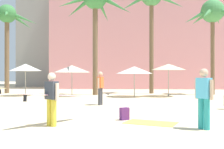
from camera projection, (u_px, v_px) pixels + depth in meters
ground at (89, 140)px, 6.70m from camera, size 120.00×120.00×0.00m
hotel_pink at (144, 24)px, 34.97m from camera, size 21.33×8.76×15.51m
hotel_tower_gray at (74, 2)px, 42.58m from camera, size 13.30×11.00×25.07m
palm_tree_left at (95, 5)px, 21.96m from camera, size 5.54×5.69×8.44m
palm_tree_center at (152, 3)px, 23.73m from camera, size 5.29×5.41×9.03m
palm_tree_right at (7, 21)px, 24.07m from camera, size 5.01×4.81×7.48m
palm_tree_far_right at (213, 15)px, 22.30m from camera, size 4.62×4.36×7.44m
cafe_umbrella_0 at (169, 67)px, 20.34m from camera, size 2.43×2.43×2.33m
cafe_umbrella_3 at (72, 69)px, 20.74m from camera, size 2.67×2.67×2.24m
cafe_umbrella_4 at (26, 67)px, 21.02m from camera, size 2.34×2.34×2.36m
cafe_umbrella_5 at (134, 70)px, 20.00m from camera, size 2.57×2.57×2.14m
beach_towel at (151, 123)px, 9.01m from camera, size 1.82×1.46×0.01m
backpack at (124, 114)px, 9.64m from camera, size 0.35×0.34×0.42m
person_mid_right at (53, 96)px, 8.58m from camera, size 1.78×2.34×1.59m
person_mid_left at (100, 87)px, 14.49m from camera, size 0.33×0.60×1.70m
person_near_left at (204, 96)px, 7.96m from camera, size 0.45×0.53×1.70m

